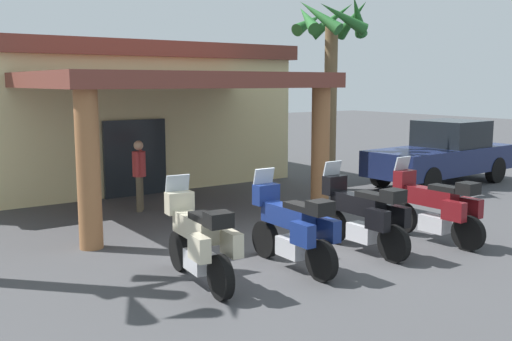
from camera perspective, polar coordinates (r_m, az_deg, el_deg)
The scene contains 9 objects.
ground_plane at distance 11.04m, azimuth 2.22°, elevation -7.84°, with size 80.00×80.00×0.00m, color #424244.
motel_building at distance 19.13m, azimuth -15.13°, elevation 5.44°, with size 11.22×11.32×4.25m.
motorcycle_cream at distance 9.19m, azimuth -5.51°, elevation -6.73°, with size 0.74×2.21×1.61m.
motorcycle_blue at distance 9.91m, azimuth 3.57°, elevation -5.57°, with size 0.70×2.21×1.61m.
motorcycle_black at distance 11.01m, azimuth 10.32°, elevation -4.26°, with size 0.71×2.21×1.61m.
motorcycle_maroon at distance 12.04m, azimuth 16.94°, elevation -3.40°, with size 0.72×2.21×1.61m.
pedestrian at distance 14.52m, azimuth -11.21°, elevation 0.01°, with size 0.34×0.45×1.73m.
pickup_truck_navy at distance 18.90m, azimuth 17.59°, elevation 1.52°, with size 5.32×2.26×1.95m.
palm_tree_near_portico at distance 17.21m, azimuth 7.26°, elevation 11.63°, with size 2.23×2.28×5.52m.
Camera 1 is at (-6.31, -8.52, 3.11)m, focal length 41.44 mm.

